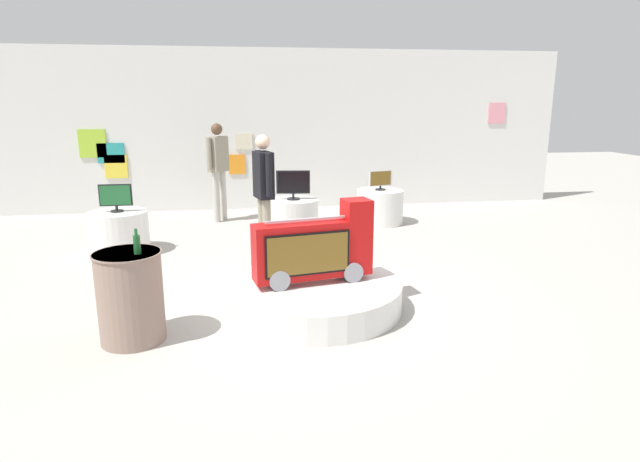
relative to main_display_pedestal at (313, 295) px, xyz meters
The scene contains 14 objects.
ground_plane 0.34m from the main_display_pedestal, 109.85° to the left, with size 30.00×30.00×0.00m, color #B2ADA3.
back_wall_display 5.70m from the main_display_pedestal, 91.18° to the left, with size 12.06×0.13×3.13m.
main_display_pedestal is the anchor object (origin of this frame).
novelty_firetruck_tv 0.50m from the main_display_pedestal, ahead, with size 1.28×0.51×0.86m.
display_pedestal_left_rear 3.55m from the main_display_pedestal, 134.09° to the left, with size 0.83×0.83×0.60m, color silver.
tv_on_left_rear 3.61m from the main_display_pedestal, 134.14° to the left, with size 0.45×0.18×0.40m.
display_pedestal_center_rear 3.13m from the main_display_pedestal, 87.69° to the left, with size 0.81×0.81×0.60m, color silver.
tv_on_center_rear 3.20m from the main_display_pedestal, 87.68° to the left, with size 0.54×0.21×0.47m.
display_pedestal_right_rear 4.18m from the main_display_pedestal, 65.29° to the left, with size 0.83×0.83×0.60m, color silver.
tv_on_right_rear 4.22m from the main_display_pedestal, 65.29° to the left, with size 0.44×0.18×0.35m.
side_table_round 1.84m from the main_display_pedestal, 163.86° to the right, with size 0.61×0.61×0.84m.
bottle_on_side_table 1.90m from the main_display_pedestal, 161.06° to the right, with size 0.06×0.06×0.23m.
shopper_browsing_near_truck 4.64m from the main_display_pedestal, 103.73° to the left, with size 0.38×0.47×1.76m.
shopper_browsing_rear 2.20m from the main_display_pedestal, 101.28° to the left, with size 0.29×0.55×1.71m.
Camera 1 is at (-0.64, -5.56, 2.17)m, focal length 29.93 mm.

